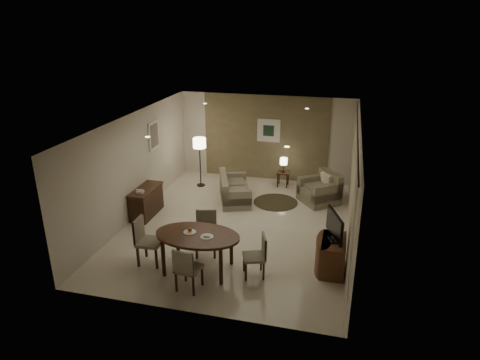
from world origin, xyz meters
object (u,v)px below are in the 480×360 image
(console_desk, at_px, (147,202))
(chair_far, at_px, (206,234))
(chair_right, at_px, (254,256))
(armchair, at_px, (319,188))
(chair_left, at_px, (150,241))
(sofa, at_px, (235,188))
(chair_near, at_px, (189,268))
(dining_table, at_px, (198,252))
(tv_cabinet, at_px, (333,255))
(side_table, at_px, (283,179))
(floor_lamp, at_px, (200,162))

(console_desk, relative_size, chair_far, 1.24)
(console_desk, relative_size, chair_right, 1.35)
(chair_far, relative_size, chair_right, 1.10)
(chair_far, distance_m, armchair, 4.10)
(chair_far, distance_m, chair_left, 1.21)
(chair_left, distance_m, chair_right, 2.23)
(sofa, bearing_deg, chair_right, -179.21)
(chair_left, bearing_deg, chair_near, -123.83)
(chair_far, bearing_deg, chair_right, -40.08)
(console_desk, height_order, armchair, armchair)
(dining_table, distance_m, sofa, 3.68)
(console_desk, bearing_deg, chair_right, -31.92)
(tv_cabinet, relative_size, side_table, 1.96)
(tv_cabinet, bearing_deg, dining_table, -166.14)
(console_desk, height_order, side_table, console_desk)
(dining_table, distance_m, chair_left, 1.08)
(tv_cabinet, xyz_separation_m, side_table, (-1.72, 4.43, -0.12))
(tv_cabinet, height_order, dining_table, dining_table)
(sofa, bearing_deg, side_table, -59.11)
(chair_left, bearing_deg, chair_far, -61.03)
(tv_cabinet, distance_m, sofa, 4.17)
(console_desk, xyz_separation_m, tv_cabinet, (4.89, -1.50, -0.03))
(chair_far, height_order, chair_left, chair_left)
(chair_near, distance_m, side_table, 5.83)
(tv_cabinet, distance_m, armchair, 3.50)
(side_table, distance_m, floor_lamp, 2.61)
(tv_cabinet, xyz_separation_m, dining_table, (-2.69, -0.66, 0.06))
(tv_cabinet, height_order, chair_left, chair_left)
(chair_near, distance_m, sofa, 4.34)
(chair_near, height_order, chair_left, chair_left)
(tv_cabinet, bearing_deg, sofa, 133.75)
(sofa, xyz_separation_m, armchair, (2.34, 0.44, 0.06))
(dining_table, xyz_separation_m, sofa, (-0.19, 3.67, -0.04))
(chair_far, xyz_separation_m, chair_left, (-1.03, -0.63, 0.02))
(tv_cabinet, xyz_separation_m, armchair, (-0.54, 3.45, 0.08))
(chair_left, height_order, sofa, chair_left)
(chair_left, bearing_deg, floor_lamp, 2.89)
(chair_left, height_order, armchair, chair_left)
(floor_lamp, bearing_deg, chair_right, -58.99)
(chair_right, bearing_deg, floor_lamp, -168.46)
(chair_near, xyz_separation_m, chair_right, (1.11, 0.73, -0.02))
(console_desk, height_order, chair_near, chair_near)
(chair_far, bearing_deg, console_desk, 130.37)
(console_desk, xyz_separation_m, floor_lamp, (0.69, 2.35, 0.39))
(chair_near, height_order, side_table, chair_near)
(chair_left, relative_size, armchair, 1.06)
(chair_near, bearing_deg, chair_far, -78.61)
(console_desk, distance_m, sofa, 2.51)
(chair_far, relative_size, armchair, 1.01)
(sofa, xyz_separation_m, side_table, (1.17, 1.42, -0.14))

